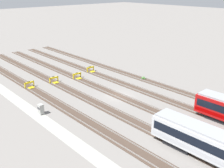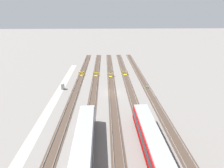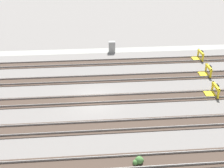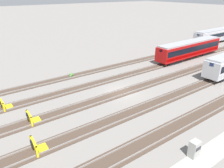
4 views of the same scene
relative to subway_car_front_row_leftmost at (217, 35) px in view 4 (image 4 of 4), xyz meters
name	(u,v)px [view 4 (image 4 of 4)]	position (x,y,z in m)	size (l,w,h in m)	color
ground_plane	(123,92)	(-41.02, -9.97, -2.04)	(400.00, 400.00, 0.00)	gray
service_walkway	(220,147)	(-41.02, -24.47, -2.04)	(54.00, 2.00, 0.01)	#9E9E93
rail_track_nearest	(180,124)	(-41.02, -19.97, -2.00)	(90.00, 2.23, 0.21)	#47382D
rail_track_near_inner	(148,106)	(-41.02, -14.97, -2.00)	(90.00, 2.23, 0.21)	#47382D
rail_track_middle	(123,92)	(-41.02, -9.97, -2.00)	(90.00, 2.24, 0.21)	#47382D
rail_track_far_inner	(103,81)	(-41.02, -4.97, -2.00)	(90.00, 2.23, 0.21)	#47382D
rail_track_farthest	(87,72)	(-41.02, 0.03, -2.00)	(90.00, 2.23, 0.21)	#47382D
subway_car_front_row_leftmost	(217,35)	(0.00, 0.00, 0.00)	(18.01, 2.93, 3.70)	#B7BABF
subway_car_front_row_right_inner	(190,49)	(-19.08, -4.96, 0.00)	(18.03, 3.06, 3.70)	#A80F0F
bumper_stop_near_inner_track	(37,146)	(-54.93, -14.98, -1.53)	(1.37, 2.01, 1.22)	yellow
bumper_stop_middle_track	(32,118)	(-53.84, -9.98, -1.53)	(1.37, 2.01, 1.22)	yellow
bumper_stop_far_inner_track	(4,105)	(-55.62, -4.96, -1.53)	(1.37, 2.01, 1.22)	yellow
electrical_cabinet	(194,149)	(-44.10, -23.76, -1.24)	(0.90, 0.73, 1.60)	#9E9E99
weed_clump	(71,75)	(-44.08, 0.13, -1.80)	(0.92, 0.70, 0.64)	#4C7F3D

